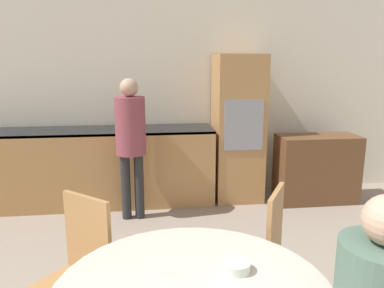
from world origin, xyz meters
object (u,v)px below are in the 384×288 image
Objects in this scene: oven_unit at (238,128)px; chair_far_right at (260,251)px; bowl_centre at (236,266)px; sideboard at (316,169)px; person_standing at (131,134)px; chair_far_left at (78,267)px.

chair_far_right is at bearing -100.05° from oven_unit.
oven_unit is at bearing 76.20° from bowl_centre.
oven_unit is 1.91× the size of chair_far_right.
sideboard is at bearing -13.86° from oven_unit.
sideboard reaches higher than bowl_centre.
person_standing is (-0.89, 1.85, 0.44)m from chair_far_right.
chair_far_left is at bearing -97.60° from person_standing.
bowl_centre is (0.84, -0.53, 0.26)m from chair_far_left.
sideboard is at bearing 6.79° from person_standing.
oven_unit is 1.84× the size of sideboard.
oven_unit reaches higher than chair_far_right.
sideboard is 1.04× the size of chair_far_right.
bowl_centre is at bearing -121.92° from sideboard.
person_standing is 2.52m from bowl_centre.
person_standing is at bearing 122.68° from chair_far_left.
chair_far_right is at bearing -123.12° from sideboard.
bowl_centre is at bearing 8.32° from chair_far_left.
person_standing is (-1.31, -0.51, 0.06)m from oven_unit.
chair_far_left is at bearing -139.16° from sideboard.
oven_unit is 1.11m from sideboard.
person_standing reaches higher than sideboard.
chair_far_right is at bearing 62.62° from bowl_centre.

